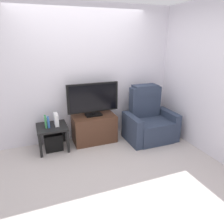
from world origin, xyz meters
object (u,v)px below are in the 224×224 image
(recliner_armchair, at_px, (149,121))
(book_middle, at_px, (48,122))
(subwoofer_box, at_px, (53,141))
(book_leftmost, at_px, (46,122))
(game_console, at_px, (56,119))
(side_table, at_px, (52,130))
(television, at_px, (93,99))
(tv_stand, at_px, (94,128))

(recliner_armchair, xyz_separation_m, book_middle, (-1.95, 0.22, 0.18))
(recliner_armchair, height_order, subwoofer_box, recliner_armchair)
(book_leftmost, xyz_separation_m, book_middle, (0.05, 0.00, -0.02))
(book_middle, xyz_separation_m, game_console, (0.14, 0.03, 0.02))
(subwoofer_box, bearing_deg, side_table, -56.31)
(side_table, height_order, game_console, game_console)
(side_table, distance_m, game_console, 0.21)
(subwoofer_box, bearing_deg, book_middle, -159.63)
(television, height_order, recliner_armchair, television)
(television, relative_size, recliner_armchair, 0.92)
(television, relative_size, subwoofer_box, 3.14)
(game_console, bearing_deg, side_table, -173.66)
(book_middle, distance_m, game_console, 0.15)
(tv_stand, xyz_separation_m, television, (-0.00, 0.02, 0.61))
(tv_stand, relative_size, recliner_armchair, 0.77)
(tv_stand, distance_m, subwoofer_box, 0.82)
(recliner_armchair, xyz_separation_m, book_leftmost, (-2.00, 0.22, 0.20))
(book_middle, bearing_deg, recliner_armchair, -6.41)
(television, height_order, book_leftmost, television)
(side_table, xyz_separation_m, book_leftmost, (-0.10, -0.02, 0.18))
(tv_stand, bearing_deg, side_table, -178.29)
(television, distance_m, side_table, 0.95)
(tv_stand, bearing_deg, subwoofer_box, -178.29)
(subwoofer_box, distance_m, book_leftmost, 0.42)
(book_middle, bearing_deg, television, 4.16)
(television, bearing_deg, game_console, -177.38)
(side_table, xyz_separation_m, subwoofer_box, (-0.00, 0.00, -0.23))
(television, distance_m, game_console, 0.79)
(tv_stand, xyz_separation_m, book_middle, (-0.86, -0.04, 0.28))
(television, xyz_separation_m, subwoofer_box, (-0.81, -0.04, -0.73))
(television, height_order, book_middle, television)
(television, xyz_separation_m, game_console, (-0.72, -0.03, -0.31))
(tv_stand, height_order, game_console, game_console)
(game_console, bearing_deg, book_leftmost, -171.03)
(tv_stand, relative_size, television, 0.84)
(subwoofer_box, xyz_separation_m, game_console, (0.09, 0.01, 0.42))
(book_middle, height_order, game_console, game_console)
(tv_stand, xyz_separation_m, game_console, (-0.72, -0.01, 0.30))
(recliner_armchair, distance_m, book_leftmost, 2.02)
(recliner_armchair, bearing_deg, book_middle, 171.46)
(recliner_armchair, relative_size, book_leftmost, 4.94)
(book_leftmost, bearing_deg, recliner_armchair, -6.27)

